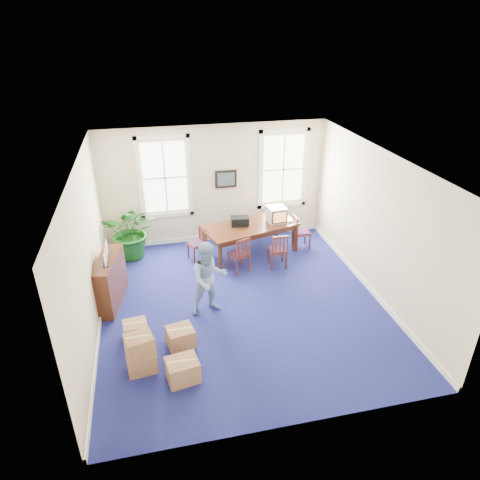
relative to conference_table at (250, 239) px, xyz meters
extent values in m
plane|color=navy|center=(-0.74, -2.19, -0.41)|extent=(6.50, 6.50, 0.00)
plane|color=white|center=(-0.74, -2.19, 2.79)|extent=(6.50, 6.50, 0.00)
plane|color=beige|center=(-0.74, 1.06, 1.19)|extent=(6.50, 0.00, 6.50)
plane|color=beige|center=(-0.74, -5.44, 1.19)|extent=(6.50, 0.00, 6.50)
plane|color=beige|center=(-3.74, -2.19, 1.19)|extent=(0.00, 6.50, 6.50)
plane|color=beige|center=(2.26, -2.19, 1.19)|extent=(0.00, 6.50, 6.50)
cube|color=white|center=(-0.74, 1.03, -0.35)|extent=(6.00, 0.04, 0.12)
cube|color=white|center=(-3.71, -2.19, -0.35)|extent=(0.04, 6.50, 0.12)
cube|color=white|center=(2.23, -2.19, -0.35)|extent=(0.04, 6.50, 0.12)
cube|color=white|center=(1.04, 0.00, 0.43)|extent=(0.17, 0.21, 0.05)
cube|color=black|center=(-0.27, 0.05, 0.52)|extent=(0.47, 0.33, 0.22)
imported|color=#7F9DC8|center=(-1.44, -2.29, 0.40)|extent=(0.86, 0.70, 1.61)
cube|color=#452111|center=(-3.49, -1.51, 0.13)|extent=(0.66, 1.43, 1.08)
imported|color=#104511|center=(-3.00, 0.47, 0.33)|extent=(1.54, 1.41, 1.47)
camera|label=1|loc=(-2.45, -9.67, 5.11)|focal=32.00mm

